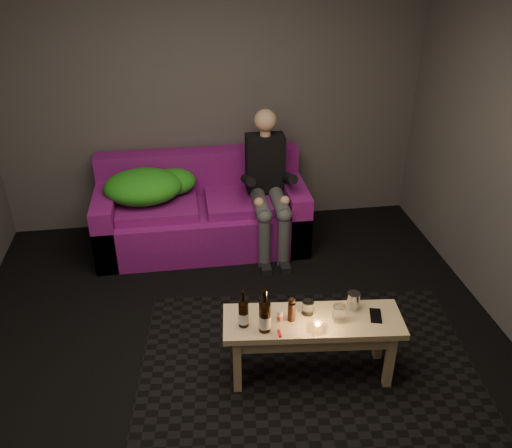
% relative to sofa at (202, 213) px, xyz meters
% --- Properties ---
extents(floor, '(4.50, 4.50, 0.00)m').
position_rel_sofa_xyz_m(floor, '(0.16, -1.82, -0.30)').
color(floor, black).
rests_on(floor, ground).
extents(room, '(4.50, 4.50, 4.50)m').
position_rel_sofa_xyz_m(room, '(0.16, -1.35, 1.35)').
color(room, silver).
rests_on(room, ground).
extents(rug, '(2.47, 1.91, 0.01)m').
position_rel_sofa_xyz_m(rug, '(0.61, -1.83, -0.29)').
color(rug, black).
rests_on(rug, floor).
extents(sofa, '(1.91, 0.86, 0.82)m').
position_rel_sofa_xyz_m(sofa, '(0.00, 0.00, 0.00)').
color(sofa, '#750F64').
rests_on(sofa, floor).
extents(green_blanket, '(0.84, 0.57, 0.29)m').
position_rel_sofa_xyz_m(green_blanket, '(-0.47, -0.01, 0.32)').
color(green_blanket, '#198C19').
rests_on(green_blanket, sofa).
extents(person, '(0.34, 0.79, 1.28)m').
position_rel_sofa_xyz_m(person, '(0.60, -0.16, 0.36)').
color(person, black).
rests_on(person, sofa).
extents(coffee_table, '(1.19, 0.48, 0.47)m').
position_rel_sofa_xyz_m(coffee_table, '(0.61, -1.88, 0.09)').
color(coffee_table, tan).
rests_on(coffee_table, rug).
extents(beer_bottle_a, '(0.07, 0.07, 0.26)m').
position_rel_sofa_xyz_m(beer_bottle_a, '(0.16, -1.88, 0.27)').
color(beer_bottle_a, black).
rests_on(beer_bottle_a, coffee_table).
extents(beer_bottle_b, '(0.08, 0.08, 0.30)m').
position_rel_sofa_xyz_m(beer_bottle_b, '(0.29, -1.94, 0.29)').
color(beer_bottle_b, black).
rests_on(beer_bottle_b, coffee_table).
extents(salt_shaker, '(0.05, 0.05, 0.08)m').
position_rel_sofa_xyz_m(salt_shaker, '(0.40, -1.87, 0.22)').
color(salt_shaker, silver).
rests_on(salt_shaker, coffee_table).
extents(pepper_mill, '(0.06, 0.06, 0.13)m').
position_rel_sofa_xyz_m(pepper_mill, '(0.47, -1.87, 0.24)').
color(pepper_mill, black).
rests_on(pepper_mill, coffee_table).
extents(tumbler_back, '(0.09, 0.09, 0.09)m').
position_rel_sofa_xyz_m(tumbler_back, '(0.59, -1.82, 0.22)').
color(tumbler_back, white).
rests_on(tumbler_back, coffee_table).
extents(tealight, '(0.06, 0.06, 0.05)m').
position_rel_sofa_xyz_m(tealight, '(0.62, -1.97, 0.20)').
color(tealight, white).
rests_on(tealight, coffee_table).
extents(tumbler_front, '(0.11, 0.11, 0.11)m').
position_rel_sofa_xyz_m(tumbler_front, '(0.77, -1.91, 0.23)').
color(tumbler_front, white).
rests_on(tumbler_front, coffee_table).
extents(steel_cup, '(0.09, 0.09, 0.12)m').
position_rel_sofa_xyz_m(steel_cup, '(0.90, -1.80, 0.23)').
color(steel_cup, '#BABCC1').
rests_on(steel_cup, coffee_table).
extents(smartphone, '(0.11, 0.16, 0.01)m').
position_rel_sofa_xyz_m(smartphone, '(1.02, -1.91, 0.18)').
color(smartphone, black).
rests_on(smartphone, coffee_table).
extents(red_lighter, '(0.02, 0.06, 0.01)m').
position_rel_sofa_xyz_m(red_lighter, '(0.37, -1.99, 0.18)').
color(red_lighter, red).
rests_on(red_lighter, coffee_table).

